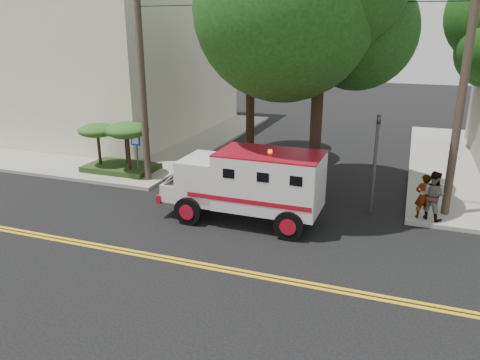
% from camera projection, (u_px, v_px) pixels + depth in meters
% --- Properties ---
extents(ground, '(100.00, 100.00, 0.00)m').
position_uv_depth(ground, '(212.00, 267.00, 13.14)').
color(ground, black).
rests_on(ground, ground).
extents(sidewalk_nw, '(17.00, 17.00, 0.15)m').
position_uv_depth(sidewalk_nw, '(101.00, 133.00, 29.58)').
color(sidewalk_nw, gray).
rests_on(sidewalk_nw, ground).
extents(building_left, '(16.00, 14.00, 10.00)m').
position_uv_depth(building_left, '(82.00, 48.00, 30.00)').
color(building_left, beige).
rests_on(building_left, sidewalk_nw).
extents(utility_pole_left, '(0.28, 0.28, 9.00)m').
position_uv_depth(utility_pole_left, '(142.00, 77.00, 18.93)').
color(utility_pole_left, '#382D23').
rests_on(utility_pole_left, ground).
extents(utility_pole_right, '(0.28, 0.28, 9.00)m').
position_uv_depth(utility_pole_right, '(463.00, 89.00, 15.21)').
color(utility_pole_right, '#382D23').
rests_on(utility_pole_right, ground).
extents(tree_main, '(6.08, 5.70, 9.85)m').
position_uv_depth(tree_main, '(333.00, 3.00, 15.81)').
color(tree_main, black).
rests_on(tree_main, ground).
extents(tree_left, '(4.48, 4.20, 7.70)m').
position_uv_depth(tree_left, '(255.00, 42.00, 22.75)').
color(tree_left, black).
rests_on(tree_left, ground).
extents(traffic_signal, '(0.15, 0.18, 3.60)m').
position_uv_depth(traffic_signal, '(376.00, 154.00, 16.20)').
color(traffic_signal, '#3F3F42').
rests_on(traffic_signal, ground).
extents(accessibility_sign, '(0.45, 0.10, 2.02)m').
position_uv_depth(accessibility_sign, '(137.00, 150.00, 20.25)').
color(accessibility_sign, '#3F3F42').
rests_on(accessibility_sign, ground).
extents(palm_planter, '(3.52, 2.63, 2.36)m').
position_uv_depth(palm_planter, '(118.00, 139.00, 20.97)').
color(palm_planter, '#1E3314').
rests_on(palm_planter, sidewalk_nw).
extents(armored_truck, '(5.56, 2.29, 2.52)m').
position_uv_depth(armored_truck, '(249.00, 182.00, 15.85)').
color(armored_truck, silver).
rests_on(armored_truck, ground).
extents(pedestrian_a, '(0.65, 0.52, 1.56)m').
position_uv_depth(pedestrian_a, '(423.00, 196.00, 15.95)').
color(pedestrian_a, gray).
rests_on(pedestrian_a, sidewalk_ne).
extents(pedestrian_b, '(1.03, 0.94, 1.71)m').
position_uv_depth(pedestrian_b, '(433.00, 195.00, 15.84)').
color(pedestrian_b, gray).
rests_on(pedestrian_b, sidewalk_ne).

